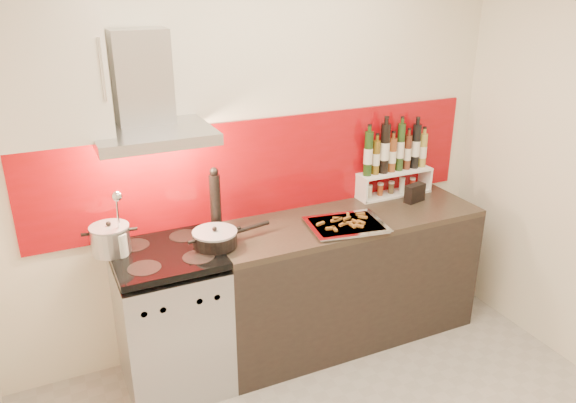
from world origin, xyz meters
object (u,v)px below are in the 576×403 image
range_stove (172,321)px  saute_pan (216,238)px  pepper_mill (215,202)px  counter (345,277)px  baking_tray (346,225)px  stock_pot (110,239)px

range_stove → saute_pan: size_ratio=1.83×
saute_pan → pepper_mill: 0.24m
counter → baking_tray: baking_tray is taller
pepper_mill → stock_pot: bearing=-178.3°
baking_tray → range_stove: bearing=173.6°
range_stove → counter: range_stove is taller
stock_pot → pepper_mill: size_ratio=0.52×
pepper_mill → baking_tray: pepper_mill is taller
counter → stock_pot: stock_pot is taller
counter → saute_pan: saute_pan is taller
range_stove → stock_pot: size_ratio=4.13×
range_stove → saute_pan: bearing=-9.3°
stock_pot → saute_pan: size_ratio=0.44×
stock_pot → baking_tray: 1.41m
baking_tray → pepper_mill: bearing=161.1°
range_stove → baking_tray: (1.11, -0.12, 0.47)m
stock_pot → saute_pan: (0.56, -0.16, -0.04)m
range_stove → saute_pan: saute_pan is taller
counter → pepper_mill: (-0.85, 0.13, 0.65)m
stock_pot → saute_pan: stock_pot is taller
counter → range_stove: bearing=-179.8°
counter → pepper_mill: bearing=171.2°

